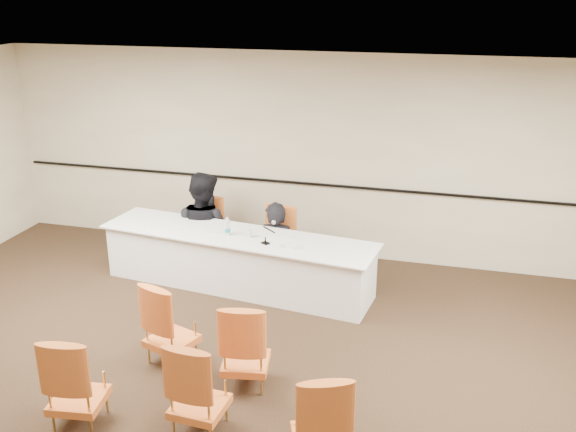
% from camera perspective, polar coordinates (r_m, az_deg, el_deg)
% --- Properties ---
extents(floor, '(10.00, 10.00, 0.00)m').
position_cam_1_polar(floor, '(6.48, -4.83, -16.86)').
color(floor, black).
rests_on(floor, ground).
extents(ceiling, '(10.00, 10.00, 0.00)m').
position_cam_1_polar(ceiling, '(5.27, -5.79, 10.27)').
color(ceiling, silver).
rests_on(ceiling, ground).
extents(wall_back, '(10.00, 0.04, 3.00)m').
position_cam_1_polar(wall_back, '(9.35, 3.26, 5.21)').
color(wall_back, '#B3A88D').
rests_on(wall_back, ground).
extents(wall_rail, '(9.80, 0.04, 0.03)m').
position_cam_1_polar(wall_rail, '(9.42, 3.16, 2.80)').
color(wall_rail, black).
rests_on(wall_rail, wall_back).
extents(panel_table, '(3.84, 1.32, 0.75)m').
position_cam_1_polar(panel_table, '(8.65, -4.51, -3.98)').
color(panel_table, white).
rests_on(panel_table, ground).
extents(panelist_main, '(0.64, 0.47, 1.64)m').
position_cam_1_polar(panelist_main, '(9.04, -1.12, -3.68)').
color(panelist_main, black).
rests_on(panelist_main, ground).
extents(panelist_main_chair, '(0.56, 0.56, 0.95)m').
position_cam_1_polar(panelist_main_chair, '(8.95, -1.13, -2.38)').
color(panelist_main_chair, '#DA5127').
rests_on(panelist_main_chair, ground).
extents(panelist_second, '(1.09, 0.96, 1.87)m').
position_cam_1_polar(panelist_second, '(9.44, -7.48, -1.61)').
color(panelist_second, black).
rests_on(panelist_second, ground).
extents(panelist_second_chair, '(0.56, 0.56, 0.95)m').
position_cam_1_polar(panelist_second_chair, '(9.43, -7.49, -1.36)').
color(panelist_second_chair, '#DA5127').
rests_on(panelist_second_chair, ground).
extents(papers, '(0.36, 0.31, 0.00)m').
position_cam_1_polar(papers, '(8.26, -1.15, -2.24)').
color(papers, white).
rests_on(papers, panel_table).
extents(microphone, '(0.18, 0.23, 0.28)m').
position_cam_1_polar(microphone, '(8.13, -2.03, -1.56)').
color(microphone, black).
rests_on(microphone, panel_table).
extents(water_bottle, '(0.09, 0.09, 0.25)m').
position_cam_1_polar(water_bottle, '(8.45, -5.41, -0.92)').
color(water_bottle, '#198A7E').
rests_on(water_bottle, panel_table).
extents(drinking_glass, '(0.08, 0.08, 0.10)m').
position_cam_1_polar(drinking_glass, '(8.38, -3.41, -1.59)').
color(drinking_glass, silver).
rests_on(drinking_glass, panel_table).
extents(coffee_cup, '(0.10, 0.10, 0.12)m').
position_cam_1_polar(coffee_cup, '(8.01, 0.18, -2.53)').
color(coffee_cup, white).
rests_on(coffee_cup, panel_table).
extents(aud_chair_front_left, '(0.64, 0.64, 0.95)m').
position_cam_1_polar(aud_chair_front_left, '(7.05, -10.39, -9.25)').
color(aud_chair_front_left, '#DA5127').
rests_on(aud_chair_front_left, ground).
extents(aud_chair_front_mid, '(0.58, 0.58, 0.95)m').
position_cam_1_polar(aud_chair_front_mid, '(6.58, -3.80, -11.23)').
color(aud_chair_front_mid, '#DA5127').
rests_on(aud_chair_front_mid, ground).
extents(aud_chair_back_left, '(0.56, 0.56, 0.95)m').
position_cam_1_polar(aud_chair_back_left, '(6.35, -18.29, -13.59)').
color(aud_chair_back_left, '#DA5127').
rests_on(aud_chair_back_left, ground).
extents(aud_chair_back_mid, '(0.53, 0.53, 0.95)m').
position_cam_1_polar(aud_chair_back_mid, '(6.02, -7.94, -14.67)').
color(aud_chair_back_mid, '#DA5127').
rests_on(aud_chair_back_mid, ground).
extents(aud_chair_back_right, '(0.65, 0.65, 0.95)m').
position_cam_1_polar(aud_chair_back_right, '(5.61, 2.93, -17.44)').
color(aud_chair_back_right, '#DA5127').
rests_on(aud_chair_back_right, ground).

